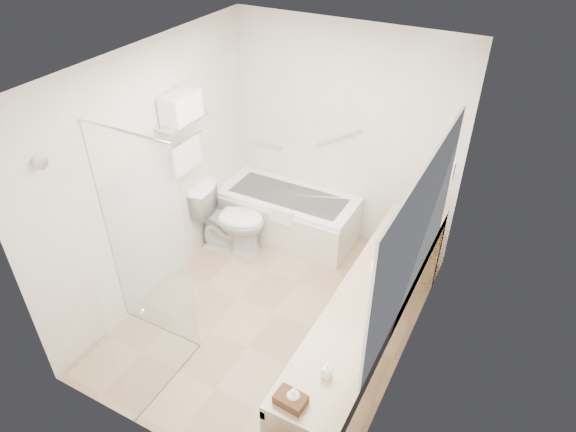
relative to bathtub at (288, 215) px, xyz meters
The scene contains 25 objects.
floor 1.36m from the bathtub, 68.05° to the right, with size 3.20×3.20×0.00m, color tan.
ceiling 2.59m from the bathtub, 68.05° to the right, with size 2.60×3.20×0.10m, color silver.
wall_back 1.15m from the bathtub, 35.84° to the left, with size 2.60×0.10×2.50m, color silver.
wall_front 3.04m from the bathtub, 80.02° to the right, with size 2.60×0.10×2.50m, color silver.
wall_left 1.77m from the bathtub, 122.86° to the right, with size 0.10×3.20×2.50m, color silver.
wall_right 2.39m from the bathtub, 34.55° to the right, with size 0.10×3.20×2.50m, color silver.
bathtub is the anchor object (origin of this frame).
grab_bar_short 0.87m from the bathtub, 144.55° to the left, with size 0.03×0.03×0.40m, color silver.
grab_bar_long 1.12m from the bathtub, 35.51° to the left, with size 0.03×0.03×0.60m, color silver.
shower_enclosure 2.31m from the bathtub, 93.47° to the right, with size 0.96×0.91×2.11m.
towel_shelf 1.85m from the bathtub, 127.02° to the right, with size 0.24×0.55×0.81m.
vanity_counter 2.09m from the bathtub, 42.35° to the right, with size 0.55×2.70×0.95m.
sink 1.92m from the bathtub, 32.47° to the right, with size 0.40×0.52×0.14m, color white.
faucet 2.07m from the bathtub, 30.20° to the right, with size 0.03×0.03×0.14m, color silver.
mirror 2.60m from the bathtub, 37.82° to the right, with size 0.02×2.00×1.20m, color #B1B5BD.
hairdryer_unit 2.12m from the bathtub, ahead, with size 0.08×0.10×0.18m, color white.
toilet 0.71m from the bathtub, 129.87° to the right, with size 0.45×0.81×0.79m, color white.
amenity_basket 3.03m from the bathtub, 61.60° to the right, with size 0.20×0.14×0.07m, color #4F2F1C.
soap_bottle_a 2.84m from the bathtub, 56.52° to the right, with size 0.06×0.13×0.06m, color white.
soap_bottle_b 3.03m from the bathtub, 61.27° to the right, with size 0.10×0.13×0.10m, color white.
water_bottle_left 1.74m from the bathtub, 25.71° to the right, with size 0.07×0.07×0.22m.
water_bottle_mid 1.65m from the bathtub, ahead, with size 0.05×0.05×0.17m.
water_bottle_right 1.71m from the bathtub, ahead, with size 0.06×0.06×0.19m.
drinking_glass_near 1.69m from the bathtub, 20.05° to the right, with size 0.07×0.07×0.09m, color silver.
drinking_glass_far 1.75m from the bathtub, 31.24° to the right, with size 0.07×0.07×0.09m, color silver.
Camera 1 is at (1.86, -3.18, 3.75)m, focal length 32.00 mm.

